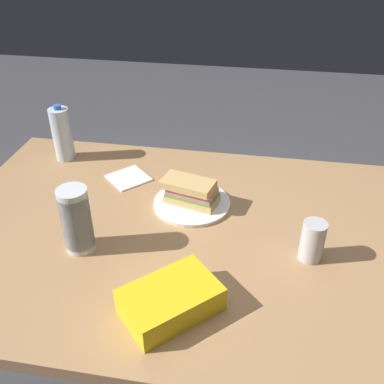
% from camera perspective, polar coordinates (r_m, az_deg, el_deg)
% --- Properties ---
extents(ground_plane, '(8.00, 8.00, 0.00)m').
position_cam_1_polar(ground_plane, '(1.89, 2.58, -23.47)').
color(ground_plane, '#4C4C51').
extents(dining_table, '(1.74, 1.03, 0.75)m').
position_cam_1_polar(dining_table, '(1.37, 3.29, -8.18)').
color(dining_table, tan).
rests_on(dining_table, ground_plane).
extents(paper_plate, '(0.26, 0.26, 0.01)m').
position_cam_1_polar(paper_plate, '(1.44, -0.00, -1.46)').
color(paper_plate, white).
rests_on(paper_plate, dining_table).
extents(sandwich, '(0.20, 0.13, 0.08)m').
position_cam_1_polar(sandwich, '(1.41, -0.17, 0.09)').
color(sandwich, '#DBB26B').
rests_on(sandwich, paper_plate).
extents(chip_bag, '(0.27, 0.27, 0.07)m').
position_cam_1_polar(chip_bag, '(1.08, -2.84, -14.08)').
color(chip_bag, yellow).
rests_on(chip_bag, dining_table).
extents(water_bottle_tall, '(0.07, 0.07, 0.22)m').
position_cam_1_polar(water_bottle_tall, '(1.74, -16.81, 7.36)').
color(water_bottle_tall, silver).
rests_on(water_bottle_tall, dining_table).
extents(plastic_cup_stack, '(0.08, 0.08, 0.20)m').
position_cam_1_polar(plastic_cup_stack, '(1.25, -15.03, -3.61)').
color(plastic_cup_stack, silver).
rests_on(plastic_cup_stack, dining_table).
extents(soda_can_silver, '(0.07, 0.07, 0.12)m').
position_cam_1_polar(soda_can_silver, '(1.24, 15.66, -6.25)').
color(soda_can_silver, silver).
rests_on(soda_can_silver, dining_table).
extents(paper_napkin, '(0.18, 0.18, 0.01)m').
position_cam_1_polar(paper_napkin, '(1.59, -8.39, 1.86)').
color(paper_napkin, white).
rests_on(paper_napkin, dining_table).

